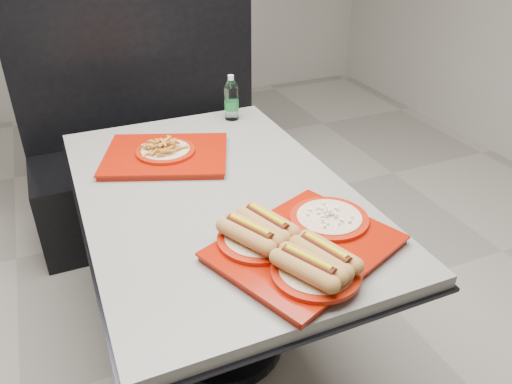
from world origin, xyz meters
name	(u,v)px	position (x,y,z in m)	size (l,w,h in m)	color
ground	(222,341)	(0.00, 0.00, 0.00)	(6.00, 6.00, 0.00)	#9D988D
diner_table	(217,228)	(0.00, 0.00, 0.58)	(0.92, 1.42, 0.75)	black
booth_bench	(153,153)	(0.00, 1.09, 0.40)	(1.30, 0.57, 1.35)	black
tray_near	(300,243)	(0.10, -0.45, 0.79)	(0.61, 0.55, 0.11)	#931204
tray_far	(166,152)	(-0.10, 0.30, 0.78)	(0.57, 0.51, 0.09)	#931204
water_bottle	(231,100)	(0.29, 0.59, 0.84)	(0.07, 0.07, 0.21)	silver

